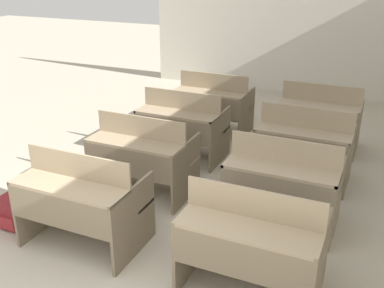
{
  "coord_description": "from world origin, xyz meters",
  "views": [
    {
      "loc": [
        1.76,
        -1.4,
        2.48
      ],
      "look_at": [
        0.06,
        2.41,
        0.75
      ],
      "focal_mm": 42.0,
      "sensor_mm": 36.0,
      "label": 1
    }
  ],
  "objects_px": {
    "bench_front_right": "(252,242)",
    "schoolbag": "(14,213)",
    "bench_front_left": "(81,200)",
    "bench_third_right": "(304,145)",
    "bench_back_left": "(213,103)",
    "bench_back_right": "(319,117)",
    "bench_second_right": "(283,182)",
    "bench_second_left": "(142,156)",
    "bench_third_left": "(182,125)"
  },
  "relations": [
    {
      "from": "bench_back_left",
      "to": "schoolbag",
      "type": "bearing_deg",
      "value": -104.31
    },
    {
      "from": "bench_second_right",
      "to": "bench_back_left",
      "type": "xyz_separation_m",
      "value": [
        -1.57,
        2.13,
        0.0
      ]
    },
    {
      "from": "bench_front_left",
      "to": "bench_back_left",
      "type": "bearing_deg",
      "value": 89.71
    },
    {
      "from": "bench_back_left",
      "to": "schoolbag",
      "type": "height_order",
      "value": "bench_back_left"
    },
    {
      "from": "bench_front_right",
      "to": "schoolbag",
      "type": "distance_m",
      "value": 2.44
    },
    {
      "from": "bench_front_right",
      "to": "bench_back_right",
      "type": "distance_m",
      "value": 3.24
    },
    {
      "from": "bench_third_left",
      "to": "bench_second_right",
      "type": "bearing_deg",
      "value": -33.95
    },
    {
      "from": "bench_back_right",
      "to": "schoolbag",
      "type": "distance_m",
      "value": 4.07
    },
    {
      "from": "bench_second_right",
      "to": "bench_back_right",
      "type": "height_order",
      "value": "same"
    },
    {
      "from": "bench_second_left",
      "to": "bench_back_left",
      "type": "height_order",
      "value": "same"
    },
    {
      "from": "bench_second_left",
      "to": "bench_second_right",
      "type": "height_order",
      "value": "same"
    },
    {
      "from": "bench_second_left",
      "to": "bench_third_right",
      "type": "xyz_separation_m",
      "value": [
        1.58,
        1.05,
        0.0
      ]
    },
    {
      "from": "bench_front_right",
      "to": "bench_third_left",
      "type": "relative_size",
      "value": 1.0
    },
    {
      "from": "bench_third_left",
      "to": "schoolbag",
      "type": "distance_m",
      "value": 2.36
    },
    {
      "from": "bench_third_right",
      "to": "bench_second_left",
      "type": "bearing_deg",
      "value": -146.39
    },
    {
      "from": "bench_front_right",
      "to": "schoolbag",
      "type": "relative_size",
      "value": 3.45
    },
    {
      "from": "bench_front_left",
      "to": "bench_front_right",
      "type": "bearing_deg",
      "value": -0.09
    },
    {
      "from": "bench_second_left",
      "to": "bench_third_right",
      "type": "height_order",
      "value": "same"
    },
    {
      "from": "bench_third_right",
      "to": "bench_back_right",
      "type": "bearing_deg",
      "value": 90.21
    },
    {
      "from": "bench_third_right",
      "to": "bench_back_left",
      "type": "distance_m",
      "value": 1.91
    },
    {
      "from": "bench_third_left",
      "to": "schoolbag",
      "type": "height_order",
      "value": "bench_third_left"
    },
    {
      "from": "bench_front_left",
      "to": "bench_third_left",
      "type": "bearing_deg",
      "value": 90.14
    },
    {
      "from": "bench_third_left",
      "to": "bench_third_right",
      "type": "height_order",
      "value": "same"
    },
    {
      "from": "bench_front_left",
      "to": "bench_back_left",
      "type": "height_order",
      "value": "same"
    },
    {
      "from": "bench_back_left",
      "to": "bench_back_right",
      "type": "distance_m",
      "value": 1.57
    },
    {
      "from": "bench_front_right",
      "to": "schoolbag",
      "type": "bearing_deg",
      "value": -179.04
    },
    {
      "from": "bench_front_right",
      "to": "bench_second_left",
      "type": "height_order",
      "value": "same"
    },
    {
      "from": "bench_front_left",
      "to": "bench_back_right",
      "type": "xyz_separation_m",
      "value": [
        1.58,
        3.23,
        0.0
      ]
    },
    {
      "from": "bench_third_left",
      "to": "bench_back_left",
      "type": "xyz_separation_m",
      "value": [
        0.02,
        1.06,
        0.0
      ]
    },
    {
      "from": "bench_second_left",
      "to": "bench_third_left",
      "type": "bearing_deg",
      "value": 90.75
    },
    {
      "from": "schoolbag",
      "to": "bench_back_left",
      "type": "bearing_deg",
      "value": 75.69
    },
    {
      "from": "bench_front_right",
      "to": "bench_back_right",
      "type": "xyz_separation_m",
      "value": [
        -0.02,
        3.24,
        0.0
      ]
    },
    {
      "from": "bench_back_right",
      "to": "bench_back_left",
      "type": "bearing_deg",
      "value": -179.18
    },
    {
      "from": "bench_second_left",
      "to": "bench_second_right",
      "type": "xyz_separation_m",
      "value": [
        1.58,
        -0.0,
        0.0
      ]
    },
    {
      "from": "bench_front_left",
      "to": "bench_third_right",
      "type": "height_order",
      "value": "same"
    },
    {
      "from": "bench_front_right",
      "to": "bench_second_right",
      "type": "relative_size",
      "value": 1.0
    },
    {
      "from": "bench_back_left",
      "to": "bench_second_right",
      "type": "bearing_deg",
      "value": -53.6
    },
    {
      "from": "bench_third_left",
      "to": "bench_back_left",
      "type": "bearing_deg",
      "value": 88.86
    },
    {
      "from": "bench_front_left",
      "to": "bench_back_right",
      "type": "height_order",
      "value": "same"
    },
    {
      "from": "bench_second_left",
      "to": "bench_back_left",
      "type": "relative_size",
      "value": 1.0
    },
    {
      "from": "bench_back_right",
      "to": "bench_third_right",
      "type": "bearing_deg",
      "value": -89.79
    },
    {
      "from": "bench_second_right",
      "to": "bench_third_right",
      "type": "bearing_deg",
      "value": 89.86
    },
    {
      "from": "bench_front_left",
      "to": "bench_second_right",
      "type": "bearing_deg",
      "value": 34.34
    },
    {
      "from": "bench_second_left",
      "to": "schoolbag",
      "type": "bearing_deg",
      "value": -126.15
    },
    {
      "from": "bench_second_left",
      "to": "bench_back_right",
      "type": "xyz_separation_m",
      "value": [
        1.58,
        2.15,
        0.0
      ]
    },
    {
      "from": "bench_back_right",
      "to": "bench_front_left",
      "type": "bearing_deg",
      "value": -116.09
    },
    {
      "from": "bench_front_left",
      "to": "bench_back_left",
      "type": "relative_size",
      "value": 1.0
    },
    {
      "from": "bench_second_right",
      "to": "bench_third_right",
      "type": "xyz_separation_m",
      "value": [
        0.0,
        1.05,
        0.0
      ]
    },
    {
      "from": "bench_second_left",
      "to": "schoolbag",
      "type": "xyz_separation_m",
      "value": [
        -0.82,
        -1.13,
        -0.31
      ]
    },
    {
      "from": "bench_back_left",
      "to": "bench_back_right",
      "type": "xyz_separation_m",
      "value": [
        1.57,
        0.02,
        0.0
      ]
    }
  ]
}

